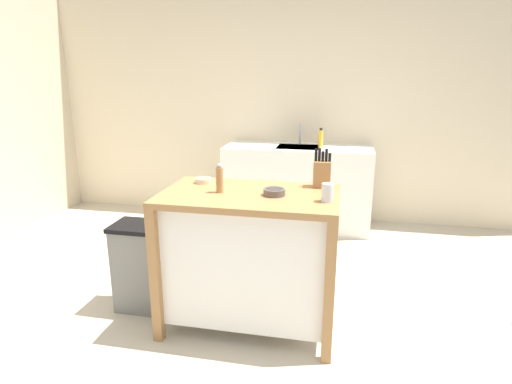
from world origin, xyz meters
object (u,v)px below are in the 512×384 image
(drinking_cup, at_px, (327,193))
(pepper_grinder, at_px, (219,179))
(kitchen_island, at_px, (250,252))
(knife_block, at_px, (322,173))
(trash_bin, at_px, (142,266))
(sink_faucet, at_px, (300,134))
(bottle_spray_cleaner, at_px, (321,138))
(bowl_ceramic_wide, at_px, (274,192))
(bowl_ceramic_small, at_px, (203,180))

(drinking_cup, xyz_separation_m, pepper_grinder, (-0.66, 0.07, 0.03))
(kitchen_island, height_order, knife_block, knife_block)
(drinking_cup, height_order, trash_bin, drinking_cup)
(knife_block, distance_m, pepper_grinder, 0.67)
(drinking_cup, distance_m, pepper_grinder, 0.67)
(kitchen_island, xyz_separation_m, pepper_grinder, (-0.18, -0.03, 0.49))
(sink_faucet, relative_size, bottle_spray_cleaner, 1.09)
(kitchen_island, distance_m, bowl_ceramic_wide, 0.45)
(kitchen_island, distance_m, bottle_spray_cleaner, 2.04)
(knife_block, bearing_deg, bowl_ceramic_wide, -136.29)
(knife_block, height_order, drinking_cup, knife_block)
(knife_block, bearing_deg, bottle_spray_cleaner, 93.28)
(knife_block, relative_size, drinking_cup, 2.37)
(kitchen_island, bearing_deg, sink_faucet, 87.26)
(pepper_grinder, distance_m, sink_faucet, 2.14)
(bottle_spray_cleaner, bearing_deg, pepper_grinder, -104.65)
(bottle_spray_cleaner, bearing_deg, trash_bin, -120.41)
(trash_bin, bearing_deg, drinking_cup, -5.84)
(sink_faucet, bearing_deg, drinking_cup, -80.19)
(bowl_ceramic_wide, xyz_separation_m, drinking_cup, (0.32, -0.07, 0.03))
(kitchen_island, height_order, sink_faucet, sink_faucet)
(knife_block, bearing_deg, pepper_grinder, -156.91)
(bowl_ceramic_wide, relative_size, drinking_cup, 1.25)
(kitchen_island, distance_m, bowl_ceramic_small, 0.58)
(pepper_grinder, bearing_deg, kitchen_island, 8.14)
(kitchen_island, height_order, pepper_grinder, pepper_grinder)
(pepper_grinder, bearing_deg, bottle_spray_cleaner, 75.35)
(bowl_ceramic_wide, bearing_deg, trash_bin, 176.31)
(pepper_grinder, height_order, trash_bin, pepper_grinder)
(drinking_cup, relative_size, bottle_spray_cleaner, 0.53)
(knife_block, xyz_separation_m, bowl_ceramic_small, (-0.79, -0.05, -0.08))
(bowl_ceramic_wide, distance_m, trash_bin, 1.13)
(kitchen_island, bearing_deg, trash_bin, 177.28)
(sink_faucet, bearing_deg, bowl_ceramic_wide, -88.42)
(bottle_spray_cleaner, bearing_deg, sink_faucet, 147.69)
(sink_faucet, bearing_deg, knife_block, -79.94)
(kitchen_island, height_order, bowl_ceramic_small, bowl_ceramic_small)
(knife_block, relative_size, bottle_spray_cleaner, 1.26)
(knife_block, relative_size, pepper_grinder, 1.38)
(drinking_cup, relative_size, trash_bin, 0.17)
(bowl_ceramic_small, bearing_deg, sink_faucet, 76.45)
(bowl_ceramic_small, height_order, trash_bin, bowl_ceramic_small)
(knife_block, height_order, bowl_ceramic_wide, knife_block)
(sink_faucet, bearing_deg, kitchen_island, -92.74)
(drinking_cup, xyz_separation_m, trash_bin, (-1.27, 0.13, -0.65))
(trash_bin, bearing_deg, bowl_ceramic_wide, -3.69)
(knife_block, relative_size, bowl_ceramic_wide, 1.90)
(knife_block, height_order, bottle_spray_cleaner, knife_block)
(drinking_cup, relative_size, sink_faucet, 0.49)
(knife_block, bearing_deg, bowl_ceramic_small, -176.07)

